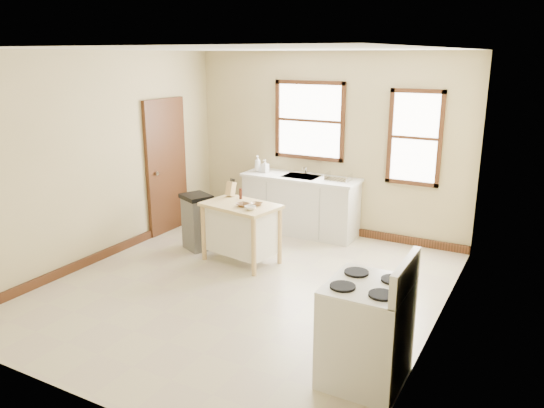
% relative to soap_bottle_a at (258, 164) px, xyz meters
% --- Properties ---
extents(floor, '(5.00, 5.00, 0.00)m').
position_rel_soap_bottle_a_xyz_m(floor, '(1.06, -2.17, -1.05)').
color(floor, '#BDAD95').
rests_on(floor, ground).
extents(ceiling, '(5.00, 5.00, 0.00)m').
position_rel_soap_bottle_a_xyz_m(ceiling, '(1.06, -2.17, 1.75)').
color(ceiling, white).
rests_on(ceiling, ground).
extents(wall_back, '(4.50, 0.04, 2.80)m').
position_rel_soap_bottle_a_xyz_m(wall_back, '(1.06, 0.33, 0.35)').
color(wall_back, tan).
rests_on(wall_back, ground).
extents(wall_left, '(0.04, 5.00, 2.80)m').
position_rel_soap_bottle_a_xyz_m(wall_left, '(-1.19, -2.17, 0.35)').
color(wall_left, tan).
rests_on(wall_left, ground).
extents(wall_right, '(0.04, 5.00, 2.80)m').
position_rel_soap_bottle_a_xyz_m(wall_right, '(3.31, -2.17, 0.35)').
color(wall_right, tan).
rests_on(wall_right, ground).
extents(window_main, '(1.17, 0.06, 1.22)m').
position_rel_soap_bottle_a_xyz_m(window_main, '(0.76, 0.31, 0.70)').
color(window_main, black).
rests_on(window_main, wall_back).
extents(window_side, '(0.77, 0.06, 1.37)m').
position_rel_soap_bottle_a_xyz_m(window_side, '(2.41, 0.31, 0.55)').
color(window_side, black).
rests_on(window_side, wall_back).
extents(door_left, '(0.06, 0.90, 2.10)m').
position_rel_soap_bottle_a_xyz_m(door_left, '(-1.15, -0.87, -0.00)').
color(door_left, black).
rests_on(door_left, ground).
extents(baseboard_back, '(4.50, 0.04, 0.12)m').
position_rel_soap_bottle_a_xyz_m(baseboard_back, '(1.06, 0.30, -0.99)').
color(baseboard_back, black).
rests_on(baseboard_back, ground).
extents(baseboard_left, '(0.04, 5.00, 0.12)m').
position_rel_soap_bottle_a_xyz_m(baseboard_left, '(-1.16, -2.17, -0.99)').
color(baseboard_left, black).
rests_on(baseboard_left, ground).
extents(sink_counter, '(1.86, 0.62, 0.92)m').
position_rel_soap_bottle_a_xyz_m(sink_counter, '(0.76, 0.03, -0.59)').
color(sink_counter, beige).
rests_on(sink_counter, ground).
extents(faucet, '(0.03, 0.03, 0.22)m').
position_rel_soap_bottle_a_xyz_m(faucet, '(0.76, 0.21, -0.02)').
color(faucet, silver).
rests_on(faucet, sink_counter).
extents(soap_bottle_a, '(0.10, 0.10, 0.26)m').
position_rel_soap_bottle_a_xyz_m(soap_bottle_a, '(0.00, 0.00, 0.00)').
color(soap_bottle_a, '#B2B2B2').
rests_on(soap_bottle_a, sink_counter).
extents(soap_bottle_b, '(0.11, 0.11, 0.21)m').
position_rel_soap_bottle_a_xyz_m(soap_bottle_b, '(0.14, -0.00, -0.03)').
color(soap_bottle_b, '#B2B2B2').
rests_on(soap_bottle_b, sink_counter).
extents(dish_rack, '(0.44, 0.38, 0.09)m').
position_rel_soap_bottle_a_xyz_m(dish_rack, '(1.38, 0.03, -0.08)').
color(dish_rack, silver).
rests_on(dish_rack, sink_counter).
extents(kitchen_island, '(1.10, 0.80, 0.82)m').
position_rel_soap_bottle_a_xyz_m(kitchen_island, '(0.59, -1.47, -0.64)').
color(kitchen_island, tan).
rests_on(kitchen_island, ground).
extents(knife_block, '(0.11, 0.11, 0.20)m').
position_rel_soap_bottle_a_xyz_m(knife_block, '(0.26, -1.20, -0.13)').
color(knife_block, tan).
rests_on(knife_block, kitchen_island).
extents(pepper_grinder, '(0.06, 0.06, 0.15)m').
position_rel_soap_bottle_a_xyz_m(pepper_grinder, '(0.45, -1.25, -0.16)').
color(pepper_grinder, '#3F1A11').
rests_on(pepper_grinder, kitchen_island).
extents(bowl_a, '(0.21, 0.21, 0.04)m').
position_rel_soap_bottle_a_xyz_m(bowl_a, '(0.67, -1.55, -0.21)').
color(bowl_a, brown).
rests_on(bowl_a, kitchen_island).
extents(bowl_b, '(0.15, 0.15, 0.04)m').
position_rel_soap_bottle_a_xyz_m(bowl_b, '(0.81, -1.43, -0.21)').
color(bowl_b, brown).
rests_on(bowl_b, kitchen_island).
extents(bowl_c, '(0.21, 0.21, 0.05)m').
position_rel_soap_bottle_a_xyz_m(bowl_c, '(0.84, -1.64, -0.21)').
color(bowl_c, silver).
rests_on(bowl_c, kitchen_island).
extents(trash_bin, '(0.53, 0.49, 0.82)m').
position_rel_soap_bottle_a_xyz_m(trash_bin, '(-0.24, -1.35, -0.64)').
color(trash_bin, '#60605D').
rests_on(trash_bin, ground).
extents(gas_stove, '(0.72, 0.73, 1.17)m').
position_rel_soap_bottle_a_xyz_m(gas_stove, '(2.97, -3.28, -0.47)').
color(gas_stove, silver).
rests_on(gas_stove, ground).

